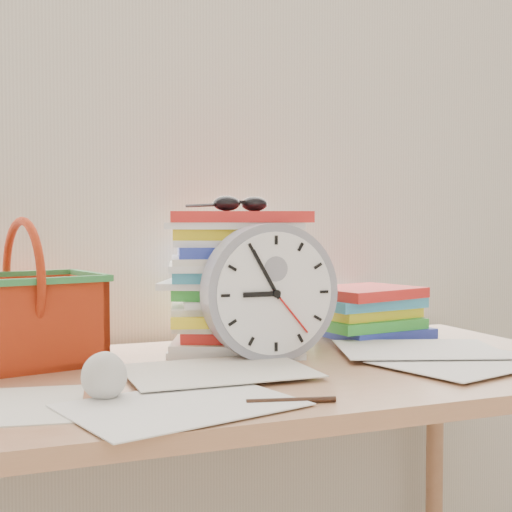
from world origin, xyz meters
name	(u,v)px	position (x,y,z in m)	size (l,w,h in m)	color
curtain	(183,102)	(0.00, 1.98, 1.30)	(2.40, 0.01, 2.50)	silver
desk	(241,408)	(0.00, 1.60, 0.68)	(1.40, 0.70, 0.75)	#AB7550
paper_stack	(241,281)	(0.07, 1.79, 0.90)	(0.31, 0.26, 0.29)	white
clock	(270,292)	(0.08, 1.65, 0.88)	(0.27, 0.27, 0.05)	gray
sunglasses	(241,204)	(0.06, 1.77, 1.06)	(0.14, 0.12, 0.04)	black
book_stack	(370,312)	(0.41, 1.83, 0.81)	(0.28, 0.21, 0.12)	white
basket	(23,293)	(-0.37, 1.78, 0.89)	(0.27, 0.21, 0.27)	red
crumpled_ball	(104,375)	(-0.28, 1.46, 0.79)	(0.07, 0.07, 0.07)	silver
pen	(291,401)	(-0.02, 1.33, 0.75)	(0.01, 0.01, 0.14)	black
scattered_papers	(241,365)	(0.00, 1.60, 0.76)	(1.26, 0.42, 0.02)	white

